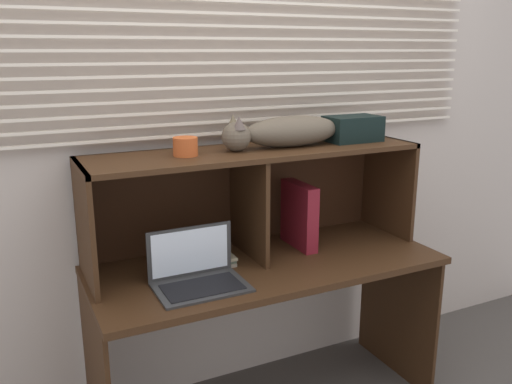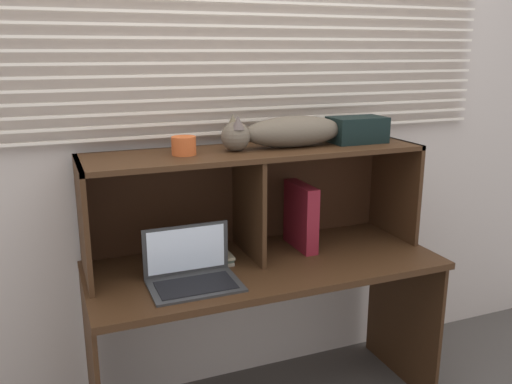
% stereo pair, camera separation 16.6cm
% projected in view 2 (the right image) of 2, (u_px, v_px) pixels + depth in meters
% --- Properties ---
extents(back_panel_with_blinds, '(4.40, 0.08, 2.50)m').
position_uv_depth(back_panel_with_blinds, '(237.00, 135.00, 2.55)').
color(back_panel_with_blinds, beige).
rests_on(back_panel_with_blinds, ground).
extents(desk, '(1.54, 0.64, 0.75)m').
position_uv_depth(desk, '(265.00, 291.00, 2.40)').
color(desk, '#3A2312').
rests_on(desk, ground).
extents(hutch_shelf_unit, '(1.50, 0.40, 0.48)m').
position_uv_depth(hutch_shelf_unit, '(252.00, 179.00, 2.40)').
color(hutch_shelf_unit, '#3A2312').
rests_on(hutch_shelf_unit, desk).
extents(cat, '(0.77, 0.17, 0.15)m').
position_uv_depth(cat, '(288.00, 132.00, 2.37)').
color(cat, brown).
rests_on(cat, hutch_shelf_unit).
extents(laptop, '(0.36, 0.25, 0.22)m').
position_uv_depth(laptop, '(192.00, 272.00, 2.14)').
color(laptop, '#2F2F2F').
rests_on(laptop, desk).
extents(binder_upright, '(0.06, 0.25, 0.31)m').
position_uv_depth(binder_upright, '(301.00, 216.00, 2.50)').
color(binder_upright, maroon).
rests_on(binder_upright, desk).
extents(book_stack, '(0.20, 0.22, 0.04)m').
position_uv_depth(book_stack, '(205.00, 256.00, 2.37)').
color(book_stack, gray).
rests_on(book_stack, desk).
extents(small_basket, '(0.10, 0.10, 0.08)m').
position_uv_depth(small_basket, '(184.00, 146.00, 2.21)').
color(small_basket, '#C55324').
rests_on(small_basket, hutch_shelf_unit).
extents(storage_box, '(0.26, 0.16, 0.12)m').
position_uv_depth(storage_box, '(357.00, 130.00, 2.50)').
color(storage_box, black).
rests_on(storage_box, hutch_shelf_unit).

